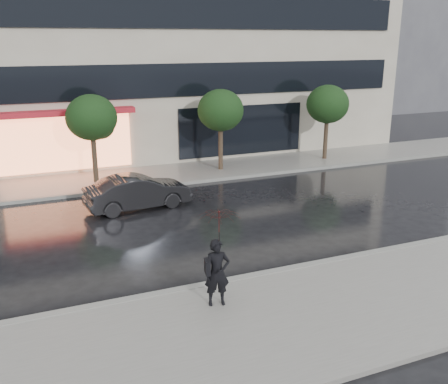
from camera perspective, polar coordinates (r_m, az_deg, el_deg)
ground at (r=14.74m, az=3.54°, el=-7.92°), size 120.00×120.00×0.00m
sidewalk_near at (r=12.22m, az=10.42°, el=-13.50°), size 60.00×4.50×0.12m
sidewalk_far at (r=23.81m, az=-7.31°, el=1.93°), size 60.00×3.50×0.12m
curb_near at (r=13.91m, az=5.38°, el=-9.24°), size 60.00×0.25×0.14m
curb_far at (r=22.19m, az=-6.10°, el=0.88°), size 60.00×0.25×0.14m
bg_building_right at (r=51.20m, az=16.96°, el=18.36°), size 12.00×12.00×16.00m
tree_mid_west at (r=22.45m, az=-14.75°, el=8.06°), size 2.20×2.20×3.99m
tree_mid_east at (r=24.00m, az=-0.29°, el=9.17°), size 2.20×2.20×3.99m
tree_far_east at (r=26.84m, az=11.83°, el=9.65°), size 2.20×2.20×3.99m
parked_car at (r=19.24m, az=-9.80°, el=0.00°), size 4.10×1.80×1.31m
pedestrian_with_umbrella at (r=11.60m, az=-0.63°, el=-5.77°), size 1.16×1.17×2.39m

